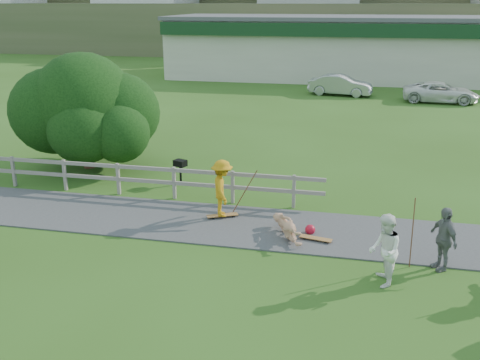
{
  "coord_description": "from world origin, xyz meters",
  "views": [
    {
      "loc": [
        3.7,
        -12.68,
        6.31
      ],
      "look_at": [
        0.53,
        2.0,
        1.26
      ],
      "focal_mm": 40.0,
      "sensor_mm": 36.0,
      "label": 1
    }
  ],
  "objects_px": {
    "spectator_a": "(385,250)",
    "tree": "(86,123)",
    "car_silver": "(340,85)",
    "car_white": "(441,92)",
    "skater_rider": "(222,191)",
    "bbq": "(181,172)",
    "skater_fallen": "(288,227)",
    "spectator_b": "(443,239)"
  },
  "relations": [
    {
      "from": "spectator_a",
      "to": "tree",
      "type": "xyz_separation_m",
      "value": [
        -11.07,
        7.08,
        0.93
      ]
    },
    {
      "from": "car_silver",
      "to": "tree",
      "type": "xyz_separation_m",
      "value": [
        -9.11,
        -19.48,
        1.08
      ]
    },
    {
      "from": "car_silver",
      "to": "spectator_a",
      "type": "bearing_deg",
      "value": -167.51
    },
    {
      "from": "car_silver",
      "to": "car_white",
      "type": "distance_m",
      "value": 6.64
    },
    {
      "from": "skater_rider",
      "to": "car_white",
      "type": "relative_size",
      "value": 0.37
    },
    {
      "from": "skater_rider",
      "to": "bbq",
      "type": "height_order",
      "value": "skater_rider"
    },
    {
      "from": "skater_fallen",
      "to": "car_silver",
      "type": "distance_m",
      "value": 24.46
    },
    {
      "from": "skater_rider",
      "to": "car_silver",
      "type": "bearing_deg",
      "value": -25.87
    },
    {
      "from": "skater_rider",
      "to": "spectator_b",
      "type": "bearing_deg",
      "value": -127.71
    },
    {
      "from": "car_silver",
      "to": "car_white",
      "type": "xyz_separation_m",
      "value": [
        6.48,
        -1.43,
        -0.06
      ]
    },
    {
      "from": "car_white",
      "to": "car_silver",
      "type": "bearing_deg",
      "value": 81.05
    },
    {
      "from": "spectator_a",
      "to": "bbq",
      "type": "bearing_deg",
      "value": -135.78
    },
    {
      "from": "car_silver",
      "to": "tree",
      "type": "bearing_deg",
      "value": 163.21
    },
    {
      "from": "spectator_a",
      "to": "car_white",
      "type": "height_order",
      "value": "spectator_a"
    },
    {
      "from": "spectator_a",
      "to": "spectator_b",
      "type": "relative_size",
      "value": 1.06
    },
    {
      "from": "skater_rider",
      "to": "bbq",
      "type": "bearing_deg",
      "value": 19.57
    },
    {
      "from": "tree",
      "to": "spectator_a",
      "type": "bearing_deg",
      "value": -32.62
    },
    {
      "from": "car_white",
      "to": "tree",
      "type": "distance_m",
      "value": 23.88
    },
    {
      "from": "spectator_a",
      "to": "tree",
      "type": "relative_size",
      "value": 0.28
    },
    {
      "from": "skater_rider",
      "to": "spectator_b",
      "type": "height_order",
      "value": "skater_rider"
    },
    {
      "from": "skater_fallen",
      "to": "spectator_a",
      "type": "height_order",
      "value": "spectator_a"
    },
    {
      "from": "spectator_b",
      "to": "tree",
      "type": "relative_size",
      "value": 0.26
    },
    {
      "from": "tree",
      "to": "bbq",
      "type": "relative_size",
      "value": 6.86
    },
    {
      "from": "skater_rider",
      "to": "car_white",
      "type": "height_order",
      "value": "skater_rider"
    },
    {
      "from": "spectator_b",
      "to": "car_white",
      "type": "height_order",
      "value": "spectator_b"
    },
    {
      "from": "skater_rider",
      "to": "spectator_b",
      "type": "relative_size",
      "value": 1.07
    },
    {
      "from": "spectator_a",
      "to": "bbq",
      "type": "xyz_separation_m",
      "value": [
        -6.85,
        5.84,
        -0.41
      ]
    },
    {
      "from": "skater_rider",
      "to": "spectator_a",
      "type": "relative_size",
      "value": 1.01
    },
    {
      "from": "car_white",
      "to": "tree",
      "type": "xyz_separation_m",
      "value": [
        -15.59,
        -18.05,
        1.14
      ]
    },
    {
      "from": "skater_fallen",
      "to": "skater_rider",
      "type": "bearing_deg",
      "value": 129.49
    },
    {
      "from": "spectator_b",
      "to": "skater_rider",
      "type": "bearing_deg",
      "value": -135.45
    },
    {
      "from": "spectator_b",
      "to": "bbq",
      "type": "xyz_separation_m",
      "value": [
        -8.29,
        4.76,
        -0.36
      ]
    },
    {
      "from": "skater_rider",
      "to": "bbq",
      "type": "distance_m",
      "value": 3.58
    },
    {
      "from": "skater_fallen",
      "to": "spectator_a",
      "type": "bearing_deg",
      "value": -66.38
    },
    {
      "from": "skater_fallen",
      "to": "spectator_b",
      "type": "bearing_deg",
      "value": -40.87
    },
    {
      "from": "skater_rider",
      "to": "car_silver",
      "type": "distance_m",
      "value": 23.64
    },
    {
      "from": "skater_rider",
      "to": "tree",
      "type": "height_order",
      "value": "tree"
    },
    {
      "from": "skater_rider",
      "to": "spectator_b",
      "type": "distance_m",
      "value": 6.37
    },
    {
      "from": "skater_fallen",
      "to": "spectator_a",
      "type": "distance_m",
      "value": 3.32
    },
    {
      "from": "spectator_b",
      "to": "bbq",
      "type": "height_order",
      "value": "spectator_b"
    },
    {
      "from": "skater_rider",
      "to": "spectator_b",
      "type": "xyz_separation_m",
      "value": [
        6.05,
        -2.0,
        -0.06
      ]
    },
    {
      "from": "spectator_a",
      "to": "car_silver",
      "type": "bearing_deg",
      "value": 178.88
    }
  ]
}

